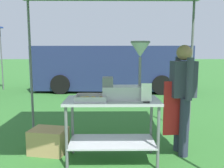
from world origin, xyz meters
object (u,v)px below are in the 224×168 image
vendor (182,94)px  donut_tray (91,99)px  menu_sign (146,94)px  donut_fryer (127,79)px  supply_crate (49,141)px  van_navy (111,67)px  donut_cart (112,116)px

vendor → donut_tray: bearing=-166.6°
donut_tray → menu_sign: bearing=-11.6°
donut_fryer → supply_crate: donut_fryer is taller
donut_fryer → van_navy: 6.16m
donut_cart → menu_sign: size_ratio=5.15×
donut_cart → donut_fryer: size_ratio=1.63×
supply_crate → van_navy: 6.00m
van_navy → menu_sign: bearing=-86.5°
supply_crate → vendor: bearing=-1.3°
donut_fryer → supply_crate: bearing=166.4°
donut_cart → van_navy: size_ratio=0.22×
donut_tray → van_navy: 6.24m
menu_sign → van_navy: size_ratio=0.04×
donut_tray → vendor: vendor is taller
menu_sign → vendor: vendor is taller
donut_cart → vendor: vendor is taller
van_navy → supply_crate: bearing=-99.6°
donut_fryer → vendor: (0.83, 0.23, -0.24)m
donut_cart → donut_tray: donut_tray is taller
donut_fryer → menu_sign: donut_fryer is taller
donut_cart → vendor: size_ratio=0.79×
donut_cart → vendor: (1.02, 0.24, 0.26)m
donut_cart → van_navy: 6.17m
donut_cart → supply_crate: (-0.95, 0.29, -0.46)m
donut_tray → menu_sign: 0.73m
donut_cart → vendor: 1.08m
donut_fryer → van_navy: (-0.15, 6.16, -0.27)m
donut_fryer → supply_crate: (-1.15, 0.28, -0.96)m
donut_fryer → menu_sign: (0.23, -0.22, -0.16)m
donut_tray → vendor: 1.34m
donut_tray → menu_sign: size_ratio=1.66×
donut_tray → supply_crate: (-0.67, 0.35, -0.71)m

